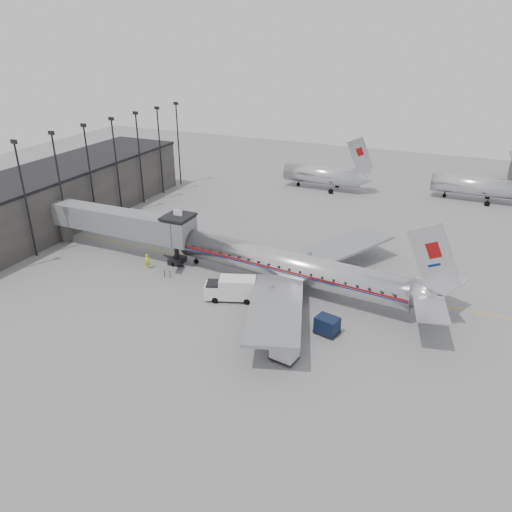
{
  "coord_description": "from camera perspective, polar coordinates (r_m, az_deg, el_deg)",
  "views": [
    {
      "loc": [
        23.2,
        -45.02,
        27.43
      ],
      "look_at": [
        1.87,
        3.22,
        3.2
      ],
      "focal_mm": 35.0,
      "sensor_mm": 36.0,
      "label": 1
    }
  ],
  "objects": [
    {
      "name": "baggage_cart_navy",
      "position": [
        49.67,
        8.14,
        -7.82
      ],
      "size": [
        2.62,
        2.21,
        1.79
      ],
      "rotation": [
        0.0,
        0.0,
        -0.23
      ],
      "color": "black",
      "rests_on": "ground"
    },
    {
      "name": "distant_aircraft_near",
      "position": [
        93.84,
        7.65,
        9.2
      ],
      "size": [
        16.39,
        3.2,
        10.26
      ],
      "color": "silver",
      "rests_on": "ground"
    },
    {
      "name": "distant_aircraft_mid",
      "position": [
        94.31,
        23.79,
        7.4
      ],
      "size": [
        16.39,
        3.2,
        10.26
      ],
      "color": "silver",
      "rests_on": "ground"
    },
    {
      "name": "floodlight_masts",
      "position": [
        79.37,
        -17.03,
        9.71
      ],
      "size": [
        0.9,
        42.25,
        15.25
      ],
      "color": "black",
      "rests_on": "ground"
    },
    {
      "name": "ground",
      "position": [
        57.6,
        -3.01,
        -3.8
      ],
      "size": [
        160.0,
        160.0,
        0.0
      ],
      "primitive_type": "plane",
      "color": "slate",
      "rests_on": "ground"
    },
    {
      "name": "service_van",
      "position": [
        54.88,
        -2.87,
        -3.71
      ],
      "size": [
        5.96,
        3.87,
        2.62
      ],
      "rotation": [
        0.0,
        0.0,
        0.34
      ],
      "color": "silver",
      "rests_on": "ground"
    },
    {
      "name": "airliner",
      "position": [
        56.38,
        4.36,
        -1.33
      ],
      "size": [
        34.98,
        32.27,
        11.07
      ],
      "rotation": [
        0.0,
        0.0,
        -0.11
      ],
      "color": "silver",
      "rests_on": "ground"
    },
    {
      "name": "ramp_worker",
      "position": [
        63.39,
        -12.28,
        -0.61
      ],
      "size": [
        0.84,
        0.79,
        1.93
      ],
      "primitive_type": "imported",
      "rotation": [
        0.0,
        0.0,
        0.65
      ],
      "color": "yellow",
      "rests_on": "ground"
    },
    {
      "name": "baggage_cart_white",
      "position": [
        45.68,
        3.27,
        -10.76
      ],
      "size": [
        2.59,
        2.13,
        1.83
      ],
      "rotation": [
        0.0,
        0.0,
        -0.17
      ],
      "color": "#BCBCBE",
      "rests_on": "ground"
    },
    {
      "name": "apron_line",
      "position": [
        61.34,
        2.01,
        -1.9
      ],
      "size": [
        60.0,
        0.15,
        0.01
      ],
      "primitive_type": "cube",
      "rotation": [
        0.0,
        0.0,
        1.57
      ],
      "color": "gold",
      "rests_on": "ground"
    },
    {
      "name": "jet_bridge",
      "position": [
        67.08,
        -14.51,
        3.58
      ],
      "size": [
        21.0,
        6.2,
        7.1
      ],
      "color": "slate",
      "rests_on": "ground"
    },
    {
      "name": "terminal",
      "position": [
        82.75,
        -21.45,
        6.5
      ],
      "size": [
        12.0,
        46.0,
        8.0
      ],
      "primitive_type": "cube",
      "color": "#373532",
      "rests_on": "ground"
    }
  ]
}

